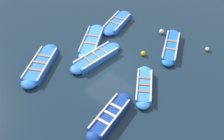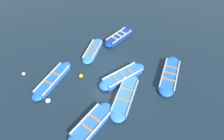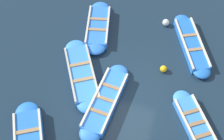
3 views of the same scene
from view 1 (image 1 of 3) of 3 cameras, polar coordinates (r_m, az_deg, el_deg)
The scene contains 11 objects.
ground_plane at distance 15.72m, azimuth -0.49°, elevation 1.79°, with size 120.00×120.00×0.00m, color #162838.
boat_outer_left at distance 16.98m, azimuth 12.69°, elevation 4.95°, with size 2.27×3.67×0.37m.
boat_end_of_row at distance 17.04m, azimuth -4.47°, elevation 6.23°, with size 2.71×3.70×0.39m.
boat_stern_in at distance 18.75m, azimuth 1.08°, elevation 10.27°, with size 1.64×3.42×0.39m.
boat_centre at distance 12.78m, azimuth -0.51°, elevation -10.03°, with size 1.22×3.36×0.45m.
boat_broadside at distance 15.82m, azimuth -15.32°, elevation 1.10°, with size 2.69×3.83×0.41m.
boat_bow_out at distance 15.77m, azimuth -3.47°, elevation 2.73°, with size 1.12×3.76×0.41m.
boat_far_corner at distance 14.20m, azimuth 6.98°, elevation -3.54°, with size 2.37×3.01×0.35m.
buoy_orange_near at distance 17.48m, azimuth 20.02°, elevation 4.29°, with size 0.25×0.25×0.25m, color silver.
buoy_yellow_far at distance 18.18m, azimuth 10.75°, elevation 8.22°, with size 0.32×0.32×0.32m, color silver.
buoy_white_drifting at distance 16.19m, azimuth 6.82°, elevation 3.60°, with size 0.29×0.29×0.29m, color #EAB214.
Camera 1 is at (7.84, -8.66, 10.51)m, focal length 42.00 mm.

